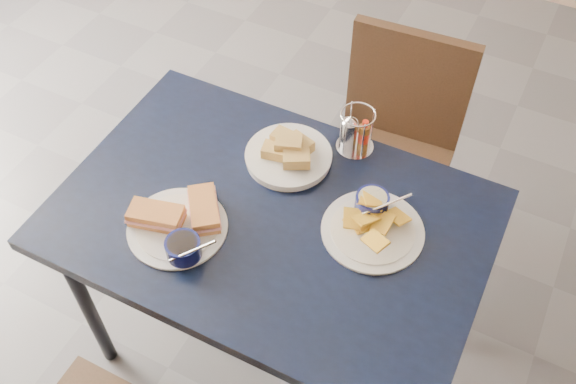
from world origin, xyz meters
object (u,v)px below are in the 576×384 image
at_px(condiment_caddy, 355,133).
at_px(sandwich_plate, 180,224).
at_px(bread_basket, 289,154).
at_px(dining_table, 272,231).
at_px(plantain_plate, 372,220).
at_px(chair_far, 395,138).

bearing_deg(condiment_caddy, sandwich_plate, -120.33).
distance_m(bread_basket, condiment_caddy, 0.20).
distance_m(dining_table, plantain_plate, 0.28).
bearing_deg(condiment_caddy, chair_far, 82.94).
distance_m(dining_table, chair_far, 0.70).
xyz_separation_m(plantain_plate, condiment_caddy, (-0.16, 0.24, 0.04)).
distance_m(dining_table, bread_basket, 0.23).
bearing_deg(plantain_plate, dining_table, -159.49).
relative_size(dining_table, chair_far, 1.31).
bearing_deg(sandwich_plate, plantain_plate, 29.15).
relative_size(chair_far, sandwich_plate, 2.94).
height_order(sandwich_plate, condiment_caddy, condiment_caddy).
relative_size(dining_table, bread_basket, 4.71).
height_order(chair_far, sandwich_plate, chair_far).
distance_m(plantain_plate, condiment_caddy, 0.29).
relative_size(sandwich_plate, plantain_plate, 1.11).
bearing_deg(dining_table, plantain_plate, 20.51).
height_order(sandwich_plate, plantain_plate, same).
bearing_deg(plantain_plate, condiment_caddy, 123.05).
bearing_deg(plantain_plate, sandwich_plate, -150.85).
distance_m(dining_table, condiment_caddy, 0.37).
xyz_separation_m(sandwich_plate, plantain_plate, (0.44, 0.24, -0.01)).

